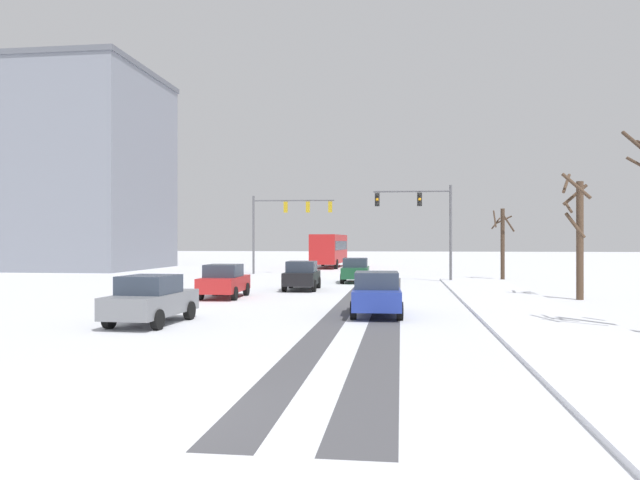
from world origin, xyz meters
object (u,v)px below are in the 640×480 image
at_px(car_dark_green_lead, 356,270).
at_px(bare_tree_sidewalk_mid, 578,232).
at_px(bus_oncoming, 329,248).
at_px(bare_tree_sidewalk_far, 502,241).
at_px(car_red_third, 224,281).
at_px(office_building_far_left_block, 13,171).
at_px(car_black_second, 302,275).
at_px(traffic_signal_near_right, 424,213).
at_px(traffic_signal_far_left, 286,216).
at_px(car_grey_fifth, 151,299).
at_px(car_blue_fourth, 377,293).

xyz_separation_m(car_dark_green_lead, bare_tree_sidewalk_mid, (11.20, -10.51, 2.37)).
height_order(car_dark_green_lead, bus_oncoming, bus_oncoming).
bearing_deg(bare_tree_sidewalk_far, car_dark_green_lead, -155.31).
relative_size(car_red_third, office_building_far_left_block, 0.14).
height_order(car_black_second, bare_tree_sidewalk_mid, bare_tree_sidewalk_mid).
bearing_deg(traffic_signal_near_right, car_dark_green_lead, -162.59).
bearing_deg(traffic_signal_far_left, traffic_signal_near_right, -36.77).
bearing_deg(traffic_signal_near_right, car_grey_fifth, -113.35).
relative_size(traffic_signal_near_right, car_dark_green_lead, 1.57).
bearing_deg(bus_oncoming, car_red_third, -91.87).
distance_m(bus_oncoming, office_building_far_left_block, 32.76).
relative_size(car_red_third, car_blue_fourth, 1.00).
bearing_deg(bare_tree_sidewalk_far, car_grey_fifth, -120.83).
xyz_separation_m(traffic_signal_near_right, office_building_far_left_block, (-40.07, 14.95, 5.09)).
xyz_separation_m(car_black_second, bare_tree_sidewalk_far, (12.70, 11.21, 1.95)).
height_order(car_black_second, office_building_far_left_block, office_building_far_left_block).
xyz_separation_m(car_dark_green_lead, car_red_third, (-5.51, -11.70, 0.00)).
height_order(traffic_signal_near_right, office_building_far_left_block, office_building_far_left_block).
distance_m(car_grey_fifth, bus_oncoming, 43.93).
relative_size(car_blue_fourth, bus_oncoming, 0.38).
bearing_deg(bus_oncoming, traffic_signal_near_right, -67.43).
bearing_deg(car_blue_fourth, bus_oncoming, 99.04).
xyz_separation_m(car_red_third, office_building_far_left_block, (-30.06, 28.06, 8.88)).
relative_size(car_blue_fourth, car_grey_fifth, 1.00).
distance_m(traffic_signal_far_left, bare_tree_sidewalk_mid, 26.85).
bearing_deg(car_blue_fourth, car_dark_green_lead, 96.67).
height_order(car_blue_fourth, office_building_far_left_block, office_building_far_left_block).
xyz_separation_m(car_blue_fourth, bare_tree_sidewalk_far, (8.08, 22.54, 1.95)).
xyz_separation_m(traffic_signal_near_right, car_grey_fifth, (-9.73, -22.53, -3.79)).
distance_m(car_black_second, bus_oncoming, 29.40).
bearing_deg(bus_oncoming, bare_tree_sidewalk_mid, -64.92).
relative_size(car_grey_fifth, bus_oncoming, 0.38).
relative_size(traffic_signal_near_right, car_grey_fifth, 1.55).
height_order(traffic_signal_near_right, car_red_third, traffic_signal_near_right).
xyz_separation_m(car_grey_fifth, bus_oncoming, (0.85, 43.90, 1.18)).
bearing_deg(car_blue_fourth, car_grey_fifth, -155.99).
relative_size(traffic_signal_near_right, car_blue_fourth, 1.56).
bearing_deg(car_blue_fourth, traffic_signal_near_right, 82.87).
relative_size(car_dark_green_lead, car_blue_fourth, 1.00).
height_order(car_blue_fourth, bus_oncoming, bus_oncoming).
relative_size(car_blue_fourth, bare_tree_sidewalk_far, 0.82).
distance_m(car_dark_green_lead, car_grey_fifth, 21.76).
bearing_deg(bus_oncoming, car_grey_fifth, -91.10).
xyz_separation_m(traffic_signal_far_left, car_grey_fifth, (1.26, -30.74, -4.00)).
xyz_separation_m(traffic_signal_near_right, bare_tree_sidewalk_far, (5.67, 3.26, -1.84)).
bearing_deg(car_blue_fourth, car_black_second, 112.19).
height_order(traffic_signal_near_right, car_black_second, traffic_signal_near_right).
bearing_deg(office_building_far_left_block, car_grey_fifth, -51.01).
bearing_deg(bare_tree_sidewalk_far, bare_tree_sidewalk_mid, -86.11).
xyz_separation_m(traffic_signal_far_left, bare_tree_sidewalk_far, (16.66, -4.95, -2.05)).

